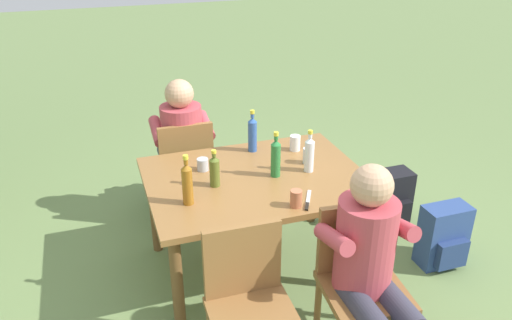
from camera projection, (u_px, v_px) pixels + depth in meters
ground_plane at (256, 268)px, 3.63m from camera, size 24.00×24.00×0.00m
dining_table at (256, 188)px, 3.35m from camera, size 1.42×1.06×0.74m
chair_far_left at (185, 164)px, 4.04m from camera, size 0.44×0.44×0.87m
chair_near_right at (360, 274)px, 2.81m from camera, size 0.48×0.48×0.87m
chair_near_left at (249, 300)px, 2.62m from camera, size 0.45×0.45×0.87m
person_in_white_shirt at (181, 140)px, 4.06m from camera, size 0.47×0.61×1.18m
person_in_plaid_shirt at (372, 262)px, 2.64m from camera, size 0.47×0.61×1.18m
bottle_clear at (309, 154)px, 3.33m from camera, size 0.06×0.06×0.29m
bottle_blue at (252, 134)px, 3.61m from camera, size 0.06×0.06×0.31m
bottle_amber at (187, 183)px, 2.94m from camera, size 0.06×0.06×0.32m
bottle_green at (276, 157)px, 3.26m from camera, size 0.06×0.06×0.31m
bottle_olive at (215, 171)px, 3.15m from camera, size 0.06×0.06×0.25m
cup_white at (295, 143)px, 3.65m from camera, size 0.08×0.08×0.11m
cup_steel at (203, 164)px, 3.37m from camera, size 0.08×0.08×0.08m
cup_glass at (308, 156)px, 3.46m from camera, size 0.07×0.07×0.11m
cup_terracotta at (296, 198)px, 2.95m from camera, size 0.07×0.07×0.10m
table_knife at (308, 202)px, 3.01m from camera, size 0.13×0.22×0.01m
backpack_by_near_side at (390, 199)px, 4.08m from camera, size 0.33×0.26×0.45m
backpack_by_far_side at (444, 237)px, 3.59m from camera, size 0.33×0.24×0.47m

